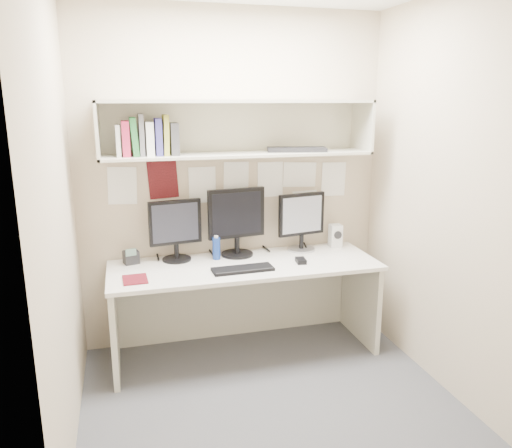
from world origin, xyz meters
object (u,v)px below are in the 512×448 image
object	(u,v)px
monitor_center	(237,220)
desk_phone	(131,257)
desk	(245,308)
maroon_notebook	(135,279)
monitor_left	(175,228)
monitor_right	(302,219)
speaker	(335,236)
keyboard	(243,269)

from	to	relation	value
monitor_center	desk_phone	distance (m)	0.84
desk	desk_phone	world-z (taller)	desk_phone
desk_phone	maroon_notebook	bearing A→B (deg)	-103.48
monitor_left	monitor_right	bearing A→B (deg)	-8.23
speaker	desk_phone	world-z (taller)	speaker
monitor_right	desk	bearing A→B (deg)	-167.25
monitor_center	desk_phone	bearing A→B (deg)	172.84
monitor_right	maroon_notebook	size ratio (longest dim) A/B	2.35
maroon_notebook	monitor_right	bearing A→B (deg)	13.56
monitor_center	speaker	size ratio (longest dim) A/B	2.81
keyboard	maroon_notebook	xyz separation A→B (m)	(-0.75, 0.00, -0.01)
speaker	monitor_center	bearing A→B (deg)	-176.04
desk_phone	speaker	bearing A→B (deg)	-15.31
speaker	maroon_notebook	distance (m)	1.68
desk	monitor_right	xyz separation A→B (m)	(0.53, 0.22, 0.62)
desk	monitor_right	size ratio (longest dim) A/B	4.28
monitor_right	desk_phone	size ratio (longest dim) A/B	3.66
monitor_left	monitor_center	bearing A→B (deg)	-8.25
monitor_right	speaker	bearing A→B (deg)	-8.79
monitor_right	keyboard	world-z (taller)	monitor_right
monitor_left	keyboard	bearing A→B (deg)	-49.48
monitor_center	desk_phone	size ratio (longest dim) A/B	4.16
desk	monitor_center	distance (m)	0.68
monitor_left	speaker	world-z (taller)	monitor_left
monitor_center	keyboard	xyz separation A→B (m)	(-0.04, -0.38, -0.27)
keyboard	desk_phone	size ratio (longest dim) A/B	3.44
monitor_center	desk	bearing A→B (deg)	-95.07
monitor_right	keyboard	size ratio (longest dim) A/B	1.07
monitor_center	speaker	xyz separation A→B (m)	(0.84, 0.01, -0.19)
keyboard	speaker	distance (m)	0.97
monitor_center	keyboard	size ratio (longest dim) A/B	1.21
desk	monitor_left	distance (m)	0.81
desk	desk_phone	size ratio (longest dim) A/B	15.67
monitor_left	monitor_center	size ratio (longest dim) A/B	0.87
monitor_left	maroon_notebook	bearing A→B (deg)	-139.04
keyboard	monitor_left	bearing A→B (deg)	136.65
desk	maroon_notebook	bearing A→B (deg)	-169.09
monitor_right	maroon_notebook	bearing A→B (deg)	-174.11
monitor_center	monitor_right	bearing A→B (deg)	-7.40
desk	monitor_center	xyz separation A→B (m)	(-0.01, 0.22, 0.65)
monitor_right	keyboard	bearing A→B (deg)	-156.85
desk	speaker	bearing A→B (deg)	15.09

